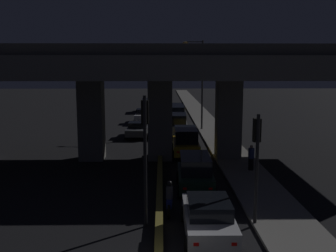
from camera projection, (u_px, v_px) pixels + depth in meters
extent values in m
cube|color=olive|center=(161.00, 119.00, 46.33)|extent=(0.31, 126.00, 0.42)
cube|color=gray|center=(212.00, 130.00, 39.52)|extent=(2.76, 126.00, 0.13)
cube|color=slate|center=(91.00, 119.00, 27.23)|extent=(1.66, 1.64, 5.66)
cube|color=slate|center=(228.00, 119.00, 27.38)|extent=(1.66, 1.64, 5.66)
cube|color=slate|center=(160.00, 119.00, 27.30)|extent=(1.66, 1.64, 5.66)
cube|color=slate|center=(160.00, 68.00, 26.76)|extent=(30.35, 10.07, 1.43)
cube|color=#333335|center=(160.00, 50.00, 26.58)|extent=(30.35, 0.40, 0.90)
cylinder|color=black|center=(145.00, 163.00, 15.69)|extent=(0.14, 0.14, 5.38)
cube|color=black|center=(145.00, 112.00, 15.56)|extent=(0.30, 0.28, 0.95)
sphere|color=black|center=(145.00, 104.00, 15.66)|extent=(0.18, 0.18, 0.18)
sphere|color=black|center=(145.00, 112.00, 15.70)|extent=(0.18, 0.18, 0.18)
sphere|color=green|center=(145.00, 119.00, 15.75)|extent=(0.18, 0.18, 0.18)
cylinder|color=black|center=(257.00, 171.00, 15.82)|extent=(0.14, 0.14, 4.64)
cube|color=black|center=(257.00, 130.00, 15.74)|extent=(0.30, 0.28, 0.95)
sphere|color=black|center=(256.00, 122.00, 15.84)|extent=(0.18, 0.18, 0.18)
sphere|color=black|center=(256.00, 130.00, 15.89)|extent=(0.18, 0.18, 0.18)
sphere|color=green|center=(256.00, 137.00, 15.94)|extent=(0.18, 0.18, 0.18)
cylinder|color=#2D2D30|center=(202.00, 86.00, 39.31)|extent=(0.18, 0.18, 8.97)
cylinder|color=#2D2D30|center=(194.00, 42.00, 38.63)|extent=(1.71, 0.10, 0.10)
ellipsoid|color=#F2B759|center=(186.00, 43.00, 38.64)|extent=(0.56, 0.32, 0.24)
cube|color=silver|center=(208.00, 220.00, 15.14)|extent=(1.84, 4.38, 0.67)
cube|color=black|center=(209.00, 207.00, 14.84)|extent=(1.60, 2.11, 0.54)
cylinder|color=black|center=(183.00, 214.00, 16.61)|extent=(0.21, 0.64, 0.64)
cylinder|color=black|center=(225.00, 214.00, 16.63)|extent=(0.21, 0.64, 0.64)
cylinder|color=black|center=(187.00, 245.00, 13.77)|extent=(0.21, 0.64, 0.64)
cylinder|color=black|center=(237.00, 244.00, 13.78)|extent=(0.21, 0.64, 0.64)
cube|color=red|center=(196.00, 244.00, 12.97)|extent=(0.18, 0.03, 0.11)
cube|color=red|center=(234.00, 244.00, 12.98)|extent=(0.18, 0.03, 0.11)
cube|color=black|center=(195.00, 178.00, 20.73)|extent=(1.84, 4.01, 0.71)
cube|color=black|center=(195.00, 163.00, 20.71)|extent=(1.61, 2.89, 0.81)
cylinder|color=black|center=(178.00, 177.00, 22.08)|extent=(0.21, 0.63, 0.63)
cylinder|color=black|center=(209.00, 177.00, 22.07)|extent=(0.21, 0.63, 0.63)
cylinder|color=black|center=(179.00, 192.00, 19.49)|extent=(0.21, 0.63, 0.63)
cylinder|color=black|center=(214.00, 192.00, 19.48)|extent=(0.21, 0.63, 0.63)
cube|color=red|center=(185.00, 189.00, 18.75)|extent=(0.18, 0.03, 0.11)
cube|color=red|center=(211.00, 189.00, 18.74)|extent=(0.18, 0.03, 0.11)
cube|color=gold|center=(186.00, 146.00, 28.72)|extent=(1.85, 4.47, 0.74)
cube|color=black|center=(186.00, 134.00, 28.70)|extent=(1.62, 3.22, 0.93)
cylinder|color=black|center=(173.00, 147.00, 30.22)|extent=(0.21, 0.66, 0.66)
cylinder|color=black|center=(196.00, 147.00, 30.23)|extent=(0.21, 0.66, 0.66)
cylinder|color=black|center=(174.00, 155.00, 27.32)|extent=(0.21, 0.66, 0.66)
cylinder|color=black|center=(199.00, 155.00, 27.33)|extent=(0.21, 0.66, 0.66)
cube|color=red|center=(178.00, 152.00, 26.50)|extent=(0.18, 0.03, 0.11)
cube|color=red|center=(197.00, 152.00, 26.51)|extent=(0.18, 0.03, 0.11)
cube|color=gray|center=(177.00, 128.00, 36.90)|extent=(1.98, 4.36, 0.76)
cube|color=black|center=(177.00, 119.00, 36.88)|extent=(1.72, 3.15, 0.91)
cylinder|color=black|center=(168.00, 129.00, 38.38)|extent=(0.23, 0.69, 0.69)
cylinder|color=black|center=(187.00, 129.00, 38.34)|extent=(0.23, 0.69, 0.69)
cylinder|color=black|center=(168.00, 134.00, 35.58)|extent=(0.23, 0.69, 0.69)
cylinder|color=black|center=(187.00, 134.00, 35.54)|extent=(0.23, 0.69, 0.69)
cube|color=red|center=(170.00, 131.00, 34.78)|extent=(0.18, 0.04, 0.11)
cube|color=red|center=(185.00, 131.00, 34.76)|extent=(0.18, 0.04, 0.11)
cube|color=silver|center=(177.00, 118.00, 43.35)|extent=(1.99, 4.66, 0.77)
cube|color=black|center=(177.00, 110.00, 43.33)|extent=(1.73, 3.36, 0.99)
cylinder|color=black|center=(169.00, 120.00, 44.93)|extent=(0.23, 0.67, 0.67)
cylinder|color=black|center=(185.00, 120.00, 44.89)|extent=(0.23, 0.67, 0.67)
cylinder|color=black|center=(169.00, 124.00, 41.94)|extent=(0.23, 0.67, 0.67)
cylinder|color=black|center=(185.00, 124.00, 41.90)|extent=(0.23, 0.67, 0.67)
cube|color=red|center=(171.00, 121.00, 41.09)|extent=(0.18, 0.04, 0.11)
cube|color=red|center=(183.00, 121.00, 41.06)|extent=(0.18, 0.04, 0.11)
cube|color=black|center=(176.00, 113.00, 48.97)|extent=(1.88, 4.72, 0.71)
cube|color=black|center=(176.00, 107.00, 48.86)|extent=(1.63, 2.85, 0.79)
cylinder|color=black|center=(169.00, 114.00, 50.52)|extent=(0.21, 0.60, 0.59)
cylinder|color=black|center=(182.00, 114.00, 50.59)|extent=(0.21, 0.60, 0.59)
cylinder|color=black|center=(170.00, 117.00, 47.47)|extent=(0.21, 0.60, 0.59)
cylinder|color=black|center=(184.00, 117.00, 47.53)|extent=(0.21, 0.60, 0.59)
cube|color=red|center=(172.00, 115.00, 46.62)|extent=(0.18, 0.03, 0.11)
cube|color=red|center=(183.00, 115.00, 46.67)|extent=(0.18, 0.03, 0.11)
cube|color=#515459|center=(138.00, 131.00, 36.14)|extent=(2.06, 4.12, 0.59)
cube|color=black|center=(138.00, 125.00, 36.15)|extent=(1.72, 1.69, 0.47)
cylinder|color=black|center=(147.00, 136.00, 34.84)|extent=(0.23, 0.59, 0.58)
cylinder|color=black|center=(126.00, 136.00, 34.89)|extent=(0.23, 0.59, 0.58)
cylinder|color=black|center=(149.00, 131.00, 37.47)|extent=(0.23, 0.59, 0.58)
cylinder|color=black|center=(130.00, 131.00, 37.52)|extent=(0.23, 0.59, 0.58)
cube|color=white|center=(147.00, 128.00, 38.13)|extent=(0.18, 0.04, 0.11)
cube|color=white|center=(133.00, 128.00, 38.17)|extent=(0.18, 0.04, 0.11)
cube|color=silver|center=(144.00, 117.00, 45.00)|extent=(1.92, 4.11, 0.74)
cube|color=black|center=(144.00, 111.00, 45.00)|extent=(1.65, 1.66, 0.54)
cylinder|color=black|center=(151.00, 122.00, 43.72)|extent=(0.21, 0.63, 0.62)
cylinder|color=black|center=(135.00, 122.00, 43.73)|extent=(0.21, 0.63, 0.62)
cylinder|color=black|center=(152.00, 118.00, 46.38)|extent=(0.21, 0.63, 0.62)
cylinder|color=black|center=(137.00, 118.00, 46.38)|extent=(0.21, 0.63, 0.62)
cube|color=white|center=(150.00, 115.00, 47.03)|extent=(0.18, 0.03, 0.11)
cube|color=white|center=(139.00, 115.00, 47.04)|extent=(0.18, 0.03, 0.11)
cube|color=gold|center=(148.00, 107.00, 55.50)|extent=(2.02, 4.55, 0.74)
cube|color=black|center=(148.00, 102.00, 55.27)|extent=(1.75, 3.29, 0.80)
cylinder|color=black|center=(155.00, 111.00, 54.14)|extent=(0.22, 0.61, 0.60)
cylinder|color=black|center=(141.00, 111.00, 54.05)|extent=(0.22, 0.61, 0.60)
cylinder|color=black|center=(154.00, 109.00, 57.06)|extent=(0.22, 0.61, 0.60)
cylinder|color=black|center=(142.00, 109.00, 56.96)|extent=(0.22, 0.61, 0.60)
cube|color=white|center=(152.00, 106.00, 57.77)|extent=(0.18, 0.04, 0.11)
cube|color=white|center=(144.00, 106.00, 57.70)|extent=(0.18, 0.04, 0.11)
cylinder|color=black|center=(170.00, 202.00, 18.14)|extent=(0.12, 0.58, 0.58)
cylinder|color=black|center=(169.00, 212.00, 16.91)|extent=(0.14, 0.58, 0.58)
cube|color=navy|center=(169.00, 202.00, 17.49)|extent=(0.30, 0.95, 0.32)
cylinder|color=#3F3F44|center=(169.00, 192.00, 17.42)|extent=(0.34, 0.34, 0.58)
sphere|color=black|center=(169.00, 183.00, 17.36)|extent=(0.24, 0.24, 0.24)
cube|color=red|center=(169.00, 207.00, 16.83)|extent=(0.08, 0.04, 0.08)
cylinder|color=black|center=(251.00, 164.00, 24.20)|extent=(0.32, 0.32, 0.75)
cylinder|color=navy|center=(251.00, 153.00, 24.09)|extent=(0.38, 0.38, 0.62)
sphere|color=tan|center=(251.00, 147.00, 24.03)|extent=(0.20, 0.20, 0.20)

